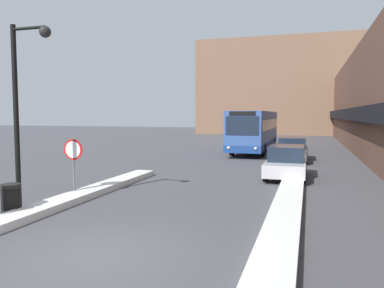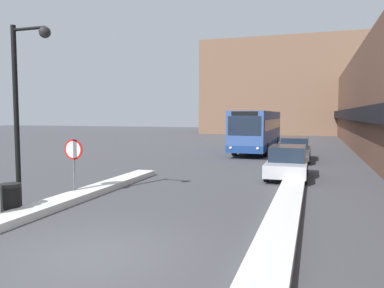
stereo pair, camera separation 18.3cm
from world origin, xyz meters
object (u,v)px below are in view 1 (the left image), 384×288
city_bus (255,130)px  stop_sign (73,155)px  trash_bin (11,200)px  street_lamp (23,94)px  parked_car_front (286,162)px  parked_car_back (293,149)px

city_bus → stop_sign: city_bus is taller
stop_sign → trash_bin: bearing=-94.3°
street_lamp → trash_bin: size_ratio=6.14×
trash_bin → city_bus: bearing=79.2°
street_lamp → trash_bin: (0.18, -0.85, -3.17)m
city_bus → street_lamp: street_lamp is taller
city_bus → trash_bin: bearing=-100.8°
city_bus → stop_sign: 19.65m
parked_car_front → stop_sign: 9.82m
city_bus → stop_sign: bearing=-101.7°
city_bus → stop_sign: (-3.99, -19.24, -0.24)m
city_bus → trash_bin: 22.51m
stop_sign → trash_bin: stop_sign is taller
parked_car_front → city_bus: bearing=104.4°
parked_car_front → parked_car_back: (-0.00, 7.04, 0.01)m
parked_car_front → parked_car_back: size_ratio=0.90×
parked_car_front → stop_sign: bearing=-137.7°
street_lamp → city_bus: bearing=78.3°
city_bus → parked_car_back: size_ratio=2.55×
city_bus → parked_car_back: city_bus is taller
stop_sign → street_lamp: (-0.40, -1.98, 2.13)m
parked_car_back → trash_bin: size_ratio=5.15×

